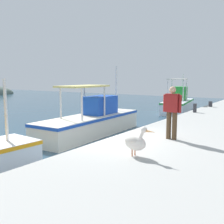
{
  "coord_description": "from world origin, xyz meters",
  "views": [
    {
      "loc": [
        -7.3,
        -5.0,
        2.84
      ],
      "look_at": [
        3.01,
        2.05,
        1.18
      ],
      "focal_mm": 41.92,
      "sensor_mm": 36.0,
      "label": 1
    }
  ],
  "objects_px": {
    "pelican": "(135,141)",
    "mooring_bollard_third": "(195,108)",
    "fishing_boat_second": "(92,121)",
    "fisherman_standing": "(172,110)",
    "fishing_boat_third": "(178,103)",
    "mooring_bollard_fourth": "(210,104)"
  },
  "relations": [
    {
      "from": "mooring_bollard_third",
      "to": "mooring_bollard_fourth",
      "type": "bearing_deg",
      "value": -0.0
    },
    {
      "from": "pelican",
      "to": "mooring_bollard_third",
      "type": "distance_m",
      "value": 9.54
    },
    {
      "from": "fisherman_standing",
      "to": "mooring_bollard_third",
      "type": "height_order",
      "value": "fisherman_standing"
    },
    {
      "from": "fishing_boat_third",
      "to": "pelican",
      "type": "distance_m",
      "value": 15.4
    },
    {
      "from": "mooring_bollard_fourth",
      "to": "fishing_boat_third",
      "type": "bearing_deg",
      "value": 59.38
    },
    {
      "from": "fishing_boat_third",
      "to": "pelican",
      "type": "relative_size",
      "value": 5.7
    },
    {
      "from": "mooring_bollard_third",
      "to": "fisherman_standing",
      "type": "bearing_deg",
      "value": -168.97
    },
    {
      "from": "fishing_boat_third",
      "to": "mooring_bollard_fourth",
      "type": "height_order",
      "value": "fishing_boat_third"
    },
    {
      "from": "fishing_boat_second",
      "to": "fisherman_standing",
      "type": "height_order",
      "value": "fishing_boat_second"
    },
    {
      "from": "fishing_boat_second",
      "to": "fishing_boat_third",
      "type": "relative_size",
      "value": 1.2
    },
    {
      "from": "fishing_boat_second",
      "to": "fishing_boat_third",
      "type": "distance_m",
      "value": 10.57
    },
    {
      "from": "fishing_boat_third",
      "to": "mooring_bollard_third",
      "type": "relative_size",
      "value": 10.52
    },
    {
      "from": "pelican",
      "to": "mooring_bollard_third",
      "type": "bearing_deg",
      "value": 7.97
    },
    {
      "from": "fishing_boat_third",
      "to": "fisherman_standing",
      "type": "xyz_separation_m",
      "value": [
        -12.43,
        -4.36,
        1.06
      ]
    },
    {
      "from": "fishing_boat_third",
      "to": "fisherman_standing",
      "type": "relative_size",
      "value": 3.14
    },
    {
      "from": "fishing_boat_third",
      "to": "mooring_bollard_third",
      "type": "xyz_separation_m",
      "value": [
        -5.33,
        -2.97,
        0.34
      ]
    },
    {
      "from": "fishing_boat_second",
      "to": "fisherman_standing",
      "type": "bearing_deg",
      "value": -111.06
    },
    {
      "from": "pelican",
      "to": "fishing_boat_second",
      "type": "bearing_deg",
      "value": 48.77
    },
    {
      "from": "fisherman_standing",
      "to": "pelican",
      "type": "bearing_deg",
      "value": 178.49
    },
    {
      "from": "pelican",
      "to": "mooring_bollard_third",
      "type": "xyz_separation_m",
      "value": [
        9.45,
        1.32,
        -0.14
      ]
    },
    {
      "from": "fishing_boat_third",
      "to": "mooring_bollard_fourth",
      "type": "bearing_deg",
      "value": -120.62
    },
    {
      "from": "fisherman_standing",
      "to": "fishing_boat_third",
      "type": "bearing_deg",
      "value": 19.3
    }
  ]
}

